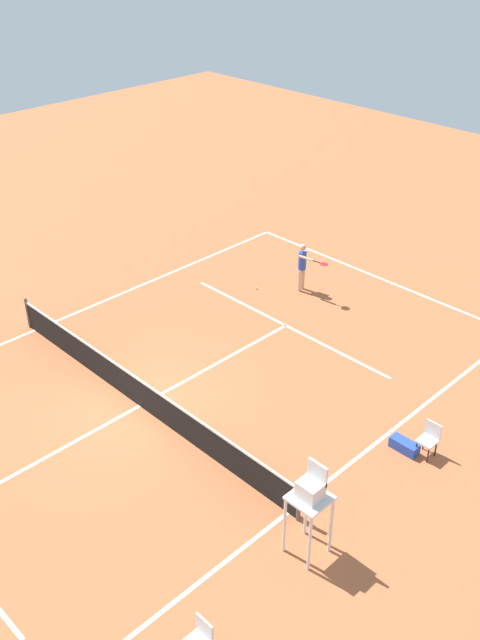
{
  "coord_description": "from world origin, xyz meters",
  "views": [
    {
      "loc": [
        -13.12,
        9.01,
        12.36
      ],
      "look_at": [
        0.38,
        -4.31,
        0.8
      ],
      "focal_mm": 39.82,
      "sensor_mm": 36.0,
      "label": 1
    }
  ],
  "objects_px": {
    "tennis_ball": "(257,288)",
    "courtside_chair_mid": "(429,438)",
    "player_serving": "(303,263)",
    "equipment_bag": "(404,446)",
    "umpire_chair": "(310,497)",
    "courtside_chair_near": "(199,639)"
  },
  "relations": [
    {
      "from": "tennis_ball",
      "to": "courtside_chair_mid",
      "type": "distance_m",
      "value": 9.69
    },
    {
      "from": "player_serving",
      "to": "equipment_bag",
      "type": "xyz_separation_m",
      "value": [
        -7.45,
        4.56,
        -0.93
      ]
    },
    {
      "from": "umpire_chair",
      "to": "courtside_chair_mid",
      "type": "bearing_deg",
      "value": -91.79
    },
    {
      "from": "courtside_chair_near",
      "to": "equipment_bag",
      "type": "relative_size",
      "value": 1.25
    },
    {
      "from": "player_serving",
      "to": "courtside_chair_near",
      "type": "relative_size",
      "value": 1.9
    },
    {
      "from": "umpire_chair",
      "to": "equipment_bag",
      "type": "distance_m",
      "value": 4.48
    },
    {
      "from": "player_serving",
      "to": "tennis_ball",
      "type": "xyz_separation_m",
      "value": [
        1.2,
        1.1,
        -1.05
      ]
    },
    {
      "from": "tennis_ball",
      "to": "courtside_chair_mid",
      "type": "height_order",
      "value": "courtside_chair_mid"
    },
    {
      "from": "tennis_ball",
      "to": "courtside_chair_mid",
      "type": "relative_size",
      "value": 0.07
    },
    {
      "from": "player_serving",
      "to": "courtside_chair_mid",
      "type": "bearing_deg",
      "value": 55.32
    },
    {
      "from": "courtside_chair_mid",
      "to": "player_serving",
      "type": "bearing_deg",
      "value": -28.28
    },
    {
      "from": "tennis_ball",
      "to": "courtside_chair_mid",
      "type": "bearing_deg",
      "value": 160.85
    },
    {
      "from": "player_serving",
      "to": "courtside_chair_near",
      "type": "bearing_deg",
      "value": 27.16
    },
    {
      "from": "player_serving",
      "to": "equipment_bag",
      "type": "height_order",
      "value": "player_serving"
    },
    {
      "from": "courtside_chair_mid",
      "to": "equipment_bag",
      "type": "xyz_separation_m",
      "value": [
        0.49,
        0.29,
        -0.38
      ]
    },
    {
      "from": "umpire_chair",
      "to": "courtside_chair_near",
      "type": "xyz_separation_m",
      "value": [
        -0.24,
        3.35,
        -1.07
      ]
    },
    {
      "from": "courtside_chair_near",
      "to": "courtside_chair_mid",
      "type": "distance_m",
      "value": 7.86
    },
    {
      "from": "player_serving",
      "to": "courtside_chair_near",
      "type": "xyz_separation_m",
      "value": [
        -8.05,
        12.13,
        -0.55
      ]
    },
    {
      "from": "courtside_chair_mid",
      "to": "equipment_bag",
      "type": "relative_size",
      "value": 1.25
    },
    {
      "from": "player_serving",
      "to": "tennis_ball",
      "type": "height_order",
      "value": "player_serving"
    },
    {
      "from": "umpire_chair",
      "to": "equipment_bag",
      "type": "height_order",
      "value": "umpire_chair"
    },
    {
      "from": "tennis_ball",
      "to": "equipment_bag",
      "type": "height_order",
      "value": "equipment_bag"
    }
  ]
}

